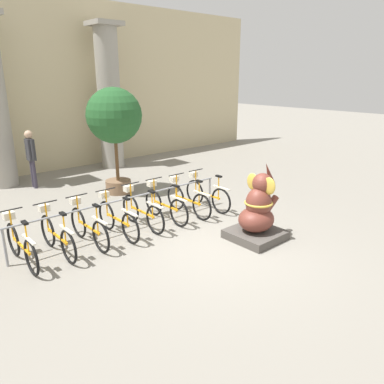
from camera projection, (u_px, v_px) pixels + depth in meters
ground_plane at (217, 246)px, 7.77m from camera, size 60.00×60.00×0.00m
building_facade at (44, 86)px, 13.02m from camera, size 20.00×0.20×6.00m
column_right at (109, 97)px, 13.66m from camera, size 1.04×1.04×5.16m
bike_rack at (126, 204)px, 8.39m from camera, size 5.29×0.05×0.77m
bicycle_0 at (21, 244)px, 6.91m from camera, size 0.48×1.68×0.99m
bicycle_1 at (57, 235)px, 7.32m from camera, size 0.48×1.68×0.99m
bicycle_2 at (88, 226)px, 7.75m from camera, size 0.48×1.68×0.99m
bicycle_3 at (117, 218)px, 8.16m from camera, size 0.48×1.68×0.99m
bicycle_4 at (142, 211)px, 8.61m from camera, size 0.48×1.68×0.99m
bicycle_5 at (165, 205)px, 9.03m from camera, size 0.48×1.68×0.99m
bicycle_6 at (187, 199)px, 9.41m from camera, size 0.48×1.68×0.99m
bicycle_7 at (206, 194)px, 9.84m from camera, size 0.48×1.68×0.99m
elephant_statue at (258, 214)px, 7.98m from camera, size 1.06×1.06×1.68m
person_pedestrian at (31, 154)px, 11.43m from camera, size 0.24×0.47×1.79m
potted_tree at (114, 119)px, 10.64m from camera, size 1.58×1.58×3.08m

